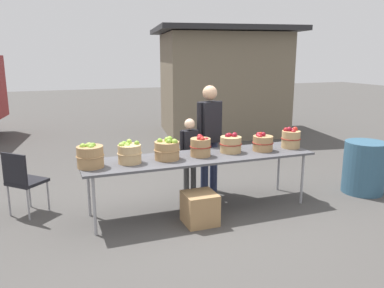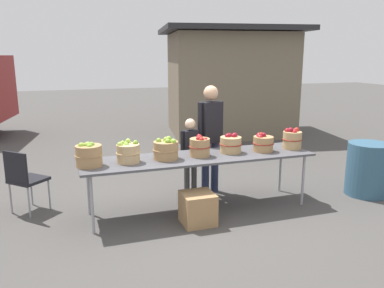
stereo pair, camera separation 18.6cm
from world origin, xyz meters
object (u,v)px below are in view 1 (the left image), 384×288
at_px(vendor_adult, 209,131).
at_px(produce_crate, 200,208).
at_px(folding_chair, 22,178).
at_px(trash_barrel, 364,167).
at_px(market_table, 200,159).
at_px(apple_basket_green_0, 90,156).
at_px(apple_basket_red_1, 231,144).
at_px(apple_basket_red_2, 263,142).
at_px(apple_basket_green_2, 167,150).
at_px(apple_basket_red_3, 291,138).
at_px(apple_basket_red_0, 201,146).
at_px(child_customer, 190,151).
at_px(apple_basket_green_1, 129,153).

xyz_separation_m(vendor_adult, produce_crate, (-0.55, -1.01, -0.76)).
bearing_deg(folding_chair, trash_barrel, -144.99).
height_order(market_table, apple_basket_green_0, apple_basket_green_0).
height_order(apple_basket_red_1, apple_basket_red_2, apple_basket_red_1).
xyz_separation_m(market_table, apple_basket_green_2, (-0.45, -0.00, 0.16)).
bearing_deg(apple_basket_red_3, vendor_adult, 149.39).
height_order(apple_basket_green_2, trash_barrel, apple_basket_green_2).
relative_size(apple_basket_red_1, vendor_adult, 0.19).
height_order(apple_basket_green_2, vendor_adult, vendor_adult).
height_order(apple_basket_red_2, vendor_adult, vendor_adult).
bearing_deg(apple_basket_red_3, apple_basket_red_0, 179.58).
relative_size(market_table, apple_basket_red_1, 10.00).
xyz_separation_m(apple_basket_red_1, apple_basket_red_3, (0.93, -0.07, 0.02)).
distance_m(vendor_adult, produce_crate, 1.38).
xyz_separation_m(apple_basket_green_0, apple_basket_red_2, (2.35, 0.00, -0.02)).
distance_m(apple_basket_green_2, produce_crate, 0.85).
relative_size(market_table, vendor_adult, 1.90).
xyz_separation_m(apple_basket_green_2, apple_basket_red_2, (1.39, -0.02, -0.01)).
relative_size(market_table, child_customer, 2.66).
distance_m(apple_basket_red_0, trash_barrel, 2.64).
distance_m(child_customer, folding_chair, 2.28).
bearing_deg(apple_basket_green_2, apple_basket_red_1, 3.30).
bearing_deg(apple_basket_red_3, apple_basket_red_2, -178.93).
distance_m(apple_basket_green_1, child_customer, 1.15).
bearing_deg(market_table, apple_basket_red_0, -31.13).
bearing_deg(vendor_adult, apple_basket_green_0, 8.37).
height_order(folding_chair, trash_barrel, folding_chair).
height_order(market_table, apple_basket_red_2, apple_basket_red_2).
bearing_deg(apple_basket_green_2, apple_basket_red_3, -0.38).
height_order(apple_basket_green_0, child_customer, child_customer).
distance_m(apple_basket_red_0, apple_basket_red_2, 0.92).
relative_size(market_table, trash_barrel, 3.93).
relative_size(apple_basket_green_1, apple_basket_red_1, 0.99).
bearing_deg(apple_basket_green_0, apple_basket_red_0, 0.96).
distance_m(apple_basket_green_2, apple_basket_red_2, 1.39).
xyz_separation_m(apple_basket_green_2, apple_basket_red_0, (0.46, -0.00, 0.00)).
xyz_separation_m(apple_basket_red_2, vendor_adult, (-0.55, 0.61, 0.09)).
bearing_deg(apple_basket_green_2, apple_basket_green_0, -178.45).
relative_size(apple_basket_red_0, folding_chair, 0.33).
height_order(apple_basket_green_0, apple_basket_red_0, apple_basket_green_0).
distance_m(apple_basket_red_0, produce_crate, 0.82).
relative_size(apple_basket_red_3, produce_crate, 0.78).
bearing_deg(vendor_adult, child_customer, -2.94).
relative_size(apple_basket_green_0, apple_basket_red_3, 1.08).
bearing_deg(folding_chair, apple_basket_red_2, -146.31).
xyz_separation_m(apple_basket_red_3, child_customer, (-1.35, 0.56, -0.20)).
height_order(vendor_adult, child_customer, vendor_adult).
bearing_deg(apple_basket_red_1, trash_barrel, -7.94).
bearing_deg(vendor_adult, apple_basket_red_3, 138.88).
bearing_deg(market_table, child_customer, 84.09).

